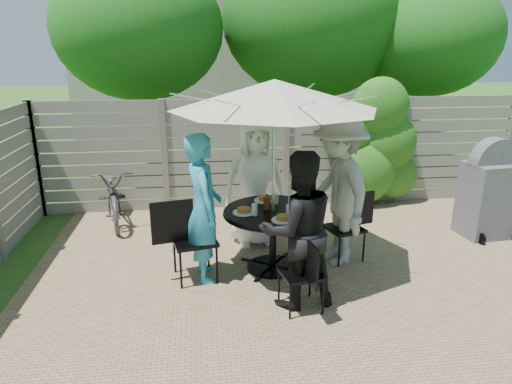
{
  "coord_description": "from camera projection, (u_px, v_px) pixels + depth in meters",
  "views": [
    {
      "loc": [
        -1.39,
        -4.35,
        2.62
      ],
      "look_at": [
        -0.76,
        0.88,
        0.94
      ],
      "focal_mm": 32.0,
      "sensor_mm": 36.0,
      "label": 1
    }
  ],
  "objects": [
    {
      "name": "plate_left",
      "position": [
        244.0,
        211.0,
        5.32
      ],
      "size": [
        0.26,
        0.26,
        0.06
      ],
      "color": "white",
      "rests_on": "patio_table"
    },
    {
      "name": "plate_right",
      "position": [
        301.0,
        205.0,
        5.5
      ],
      "size": [
        0.26,
        0.26,
        0.06
      ],
      "color": "white",
      "rests_on": "patio_table"
    },
    {
      "name": "plate_extra",
      "position": [
        296.0,
        215.0,
        5.18
      ],
      "size": [
        0.24,
        0.24,
        0.06
      ],
      "color": "white",
      "rests_on": "patio_table"
    },
    {
      "name": "bicycle",
      "position": [
        113.0,
        194.0,
        7.07
      ],
      "size": [
        0.96,
        1.81,
        0.9
      ],
      "primitive_type": "imported",
      "rotation": [
        0.0,
        0.0,
        0.22
      ],
      "color": "#333338",
      "rests_on": "ground"
    },
    {
      "name": "syrup_jug",
      "position": [
        267.0,
        203.0,
        5.42
      ],
      "size": [
        0.09,
        0.09,
        0.16
      ],
      "primitive_type": "cylinder",
      "color": "#59280C",
      "rests_on": "patio_table"
    },
    {
      "name": "person_back",
      "position": [
        254.0,
        183.0,
        6.15
      ],
      "size": [
        0.93,
        0.68,
        1.75
      ],
      "primitive_type": "imported",
      "rotation": [
        0.0,
        0.0,
        6.44
      ],
      "color": "white",
      "rests_on": "ground"
    },
    {
      "name": "umbrella",
      "position": [
        274.0,
        95.0,
        5.01
      ],
      "size": [
        2.69,
        2.69,
        2.29
      ],
      "rotation": [
        0.0,
        0.0,
        0.16
      ],
      "color": "silver",
      "rests_on": "ground"
    },
    {
      "name": "bbq_grill",
      "position": [
        490.0,
        193.0,
        6.45
      ],
      "size": [
        0.76,
        0.62,
        1.44
      ],
      "rotation": [
        0.0,
        0.0,
        0.11
      ],
      "color": "#555559",
      "rests_on": "ground"
    },
    {
      "name": "chair_front",
      "position": [
        301.0,
        288.0,
        4.69
      ],
      "size": [
        0.47,
        0.64,
        0.85
      ],
      "rotation": [
        0.0,
        0.0,
        1.72
      ],
      "color": "black",
      "rests_on": "ground"
    },
    {
      "name": "chair_back",
      "position": [
        252.0,
        222.0,
        6.46
      ],
      "size": [
        0.45,
        0.64,
        0.87
      ],
      "rotation": [
        0.0,
        0.0,
        4.79
      ],
      "color": "black",
      "rests_on": "ground"
    },
    {
      "name": "glass_front",
      "position": [
        289.0,
        211.0,
        5.18
      ],
      "size": [
        0.07,
        0.07,
        0.14
      ],
      "primitive_type": "cylinder",
      "color": "silver",
      "rests_on": "patio_table"
    },
    {
      "name": "chair_right",
      "position": [
        344.0,
        240.0,
        5.82
      ],
      "size": [
        0.67,
        0.53,
        0.88
      ],
      "rotation": [
        0.0,
        0.0,
        3.43
      ],
      "color": "black",
      "rests_on": "ground"
    },
    {
      "name": "glass_left",
      "position": [
        254.0,
        210.0,
        5.23
      ],
      "size": [
        0.07,
        0.07,
        0.14
      ],
      "primitive_type": "cylinder",
      "color": "silver",
      "rests_on": "patio_table"
    },
    {
      "name": "plate_back",
      "position": [
        264.0,
        199.0,
        5.74
      ],
      "size": [
        0.26,
        0.26,
        0.06
      ],
      "color": "white",
      "rests_on": "patio_table"
    },
    {
      "name": "backyard_envelope",
      "position": [
        247.0,
        48.0,
        14.03
      ],
      "size": [
        60.0,
        60.0,
        5.0
      ],
      "color": "#2C591C",
      "rests_on": "ground"
    },
    {
      "name": "coffee_cup",
      "position": [
        275.0,
        199.0,
        5.63
      ],
      "size": [
        0.08,
        0.08,
        0.12
      ],
      "primitive_type": "cylinder",
      "color": "#C6B293",
      "rests_on": "patio_table"
    },
    {
      "name": "patio_table",
      "position": [
        273.0,
        228.0,
        5.49
      ],
      "size": [
        1.34,
        1.34,
        0.77
      ],
      "rotation": [
        0.0,
        0.0,
        0.16
      ],
      "color": "black",
      "rests_on": "ground"
    },
    {
      "name": "person_left",
      "position": [
        204.0,
        209.0,
        5.17
      ],
      "size": [
        0.51,
        0.69,
        1.74
      ],
      "primitive_type": "imported",
      "rotation": [
        0.0,
        0.0,
        8.01
      ],
      "color": "teal",
      "rests_on": "ground"
    },
    {
      "name": "glass_right",
      "position": [
        291.0,
        200.0,
        5.56
      ],
      "size": [
        0.07,
        0.07,
        0.14
      ],
      "primitive_type": "cylinder",
      "color": "silver",
      "rests_on": "patio_table"
    },
    {
      "name": "person_front",
      "position": [
        298.0,
        231.0,
        4.64
      ],
      "size": [
        0.9,
        0.75,
        1.68
      ],
      "primitive_type": "imported",
      "rotation": [
        0.0,
        0.0,
        3.3
      ],
      "color": "black",
      "rests_on": "ground"
    },
    {
      "name": "chair_left",
      "position": [
        194.0,
        256.0,
        5.31
      ],
      "size": [
        0.76,
        0.57,
        1.0
      ],
      "rotation": [
        0.0,
        0.0,
        6.5
      ],
      "color": "black",
      "rests_on": "ground"
    },
    {
      "name": "person_right",
      "position": [
        338.0,
        191.0,
        5.58
      ],
      "size": [
        0.88,
        1.31,
        1.88
      ],
      "primitive_type": "imported",
      "rotation": [
        0.0,
        0.0,
        4.87
      ],
      "color": "#9D9D99",
      "rests_on": "ground"
    },
    {
      "name": "plate_front",
      "position": [
        283.0,
        219.0,
        5.08
      ],
      "size": [
        0.26,
        0.26,
        0.06
      ],
      "color": "white",
      "rests_on": "patio_table"
    }
  ]
}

